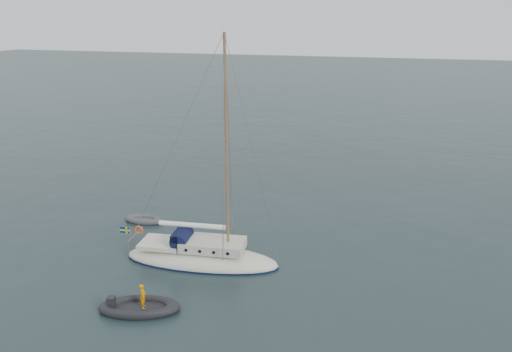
% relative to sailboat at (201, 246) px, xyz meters
% --- Properties ---
extents(ground, '(300.00, 300.00, 0.00)m').
position_rel_sailboat_xyz_m(ground, '(2.51, 1.62, -0.97)').
color(ground, black).
rests_on(ground, ground).
extents(sailboat, '(8.99, 2.69, 12.79)m').
position_rel_sailboat_xyz_m(sailboat, '(0.00, 0.00, 0.00)').
color(sailboat, beige).
rests_on(sailboat, ground).
extents(dinghy, '(2.62, 1.18, 0.38)m').
position_rel_sailboat_xyz_m(dinghy, '(-5.89, 4.11, -0.80)').
color(dinghy, '#4A4A4F').
rests_on(dinghy, ground).
extents(rib, '(3.78, 1.72, 1.40)m').
position_rel_sailboat_xyz_m(rib, '(-0.87, -5.27, -0.75)').
color(rib, black).
rests_on(rib, ground).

